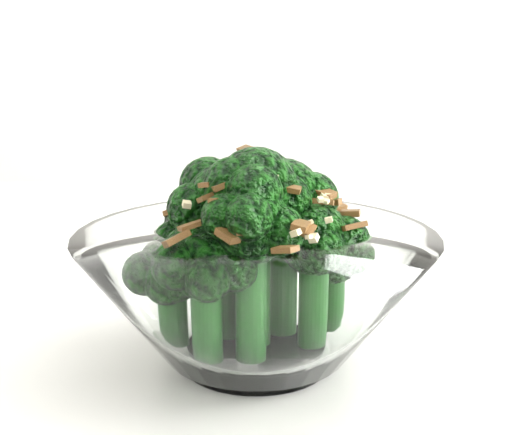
# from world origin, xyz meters

# --- Properties ---
(table) EXTENTS (1.30, 0.95, 0.75)m
(table) POSITION_xyz_m (0.03, -0.08, 0.68)
(table) COLOR white
(table) RESTS_ON ground
(broccoli_dish) EXTENTS (0.21, 0.21, 0.13)m
(broccoli_dish) POSITION_xyz_m (-0.01, -0.22, 0.80)
(broccoli_dish) COLOR white
(broccoli_dish) RESTS_ON table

